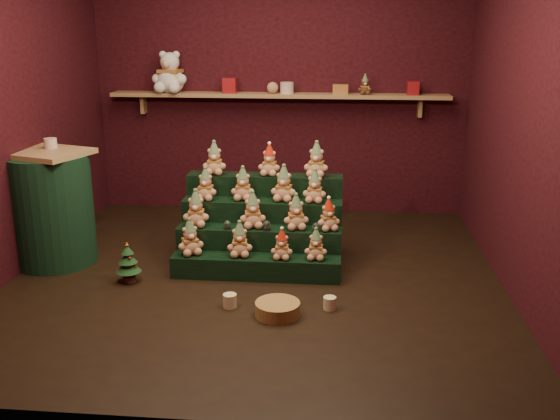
# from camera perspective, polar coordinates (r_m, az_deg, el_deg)

# --- Properties ---
(ground) EXTENTS (4.00, 4.00, 0.00)m
(ground) POSITION_cam_1_polar(r_m,az_deg,el_deg) (5.24, -2.17, -6.06)
(ground) COLOR black
(ground) RESTS_ON ground
(back_wall) EXTENTS (4.00, 0.10, 2.80)m
(back_wall) POSITION_cam_1_polar(r_m,az_deg,el_deg) (6.91, -0.02, 11.43)
(back_wall) COLOR black
(back_wall) RESTS_ON ground
(front_wall) EXTENTS (4.00, 0.10, 2.80)m
(front_wall) POSITION_cam_1_polar(r_m,az_deg,el_deg) (2.89, -7.83, 4.18)
(front_wall) COLOR black
(front_wall) RESTS_ON ground
(left_wall) EXTENTS (0.10, 4.00, 2.80)m
(left_wall) POSITION_cam_1_polar(r_m,az_deg,el_deg) (5.54, -24.12, 8.77)
(left_wall) COLOR black
(left_wall) RESTS_ON ground
(right_wall) EXTENTS (0.10, 4.00, 2.80)m
(right_wall) POSITION_cam_1_polar(r_m,az_deg,el_deg) (5.03, 21.73, 8.39)
(right_wall) COLOR black
(right_wall) RESTS_ON ground
(back_shelf) EXTENTS (3.60, 0.26, 0.24)m
(back_shelf) POSITION_cam_1_polar(r_m,az_deg,el_deg) (6.74, -0.16, 10.40)
(back_shelf) COLOR #A78A53
(back_shelf) RESTS_ON ground
(riser_tier_front) EXTENTS (1.40, 0.22, 0.18)m
(riser_tier_front) POSITION_cam_1_polar(r_m,az_deg,el_deg) (5.19, -2.22, -5.23)
(riser_tier_front) COLOR black
(riser_tier_front) RESTS_ON ground
(riser_tier_midfront) EXTENTS (1.40, 0.22, 0.36)m
(riser_tier_midfront) POSITION_cam_1_polar(r_m,az_deg,el_deg) (5.36, -1.92, -3.47)
(riser_tier_midfront) COLOR black
(riser_tier_midfront) RESTS_ON ground
(riser_tier_midback) EXTENTS (1.40, 0.22, 0.54)m
(riser_tier_midback) POSITION_cam_1_polar(r_m,az_deg,el_deg) (5.54, -1.64, -1.82)
(riser_tier_midback) COLOR black
(riser_tier_midback) RESTS_ON ground
(riser_tier_back) EXTENTS (1.40, 0.22, 0.72)m
(riser_tier_back) POSITION_cam_1_polar(r_m,az_deg,el_deg) (5.72, -1.37, -0.28)
(riser_tier_back) COLOR black
(riser_tier_back) RESTS_ON ground
(teddy_0) EXTENTS (0.28, 0.27, 0.30)m
(teddy_0) POSITION_cam_1_polar(r_m,az_deg,el_deg) (5.22, -8.23, -2.45)
(teddy_0) COLOR tan
(teddy_0) RESTS_ON riser_tier_front
(teddy_1) EXTENTS (0.23, 0.21, 0.29)m
(teddy_1) POSITION_cam_1_polar(r_m,az_deg,el_deg) (5.14, -3.70, -2.67)
(teddy_1) COLOR tan
(teddy_1) RESTS_ON riser_tier_front
(teddy_2) EXTENTS (0.18, 0.16, 0.25)m
(teddy_2) POSITION_cam_1_polar(r_m,az_deg,el_deg) (5.07, 0.17, -3.14)
(teddy_2) COLOR tan
(teddy_2) RESTS_ON riser_tier_front
(teddy_3) EXTENTS (0.19, 0.17, 0.26)m
(teddy_3) POSITION_cam_1_polar(r_m,az_deg,el_deg) (5.07, 3.31, -3.13)
(teddy_3) COLOR tan
(teddy_3) RESTS_ON riser_tier_front
(teddy_4) EXTENTS (0.24, 0.22, 0.31)m
(teddy_4) POSITION_cam_1_polar(r_m,az_deg,el_deg) (5.35, -7.69, 0.15)
(teddy_4) COLOR tan
(teddy_4) RESTS_ON riser_tier_midfront
(teddy_5) EXTENTS (0.26, 0.24, 0.31)m
(teddy_5) POSITION_cam_1_polar(r_m,az_deg,el_deg) (5.28, -2.52, 0.01)
(teddy_5) COLOR tan
(teddy_5) RESTS_ON riser_tier_midfront
(teddy_6) EXTENTS (0.25, 0.23, 0.30)m
(teddy_6) POSITION_cam_1_polar(r_m,az_deg,el_deg) (5.24, 1.47, -0.17)
(teddy_6) COLOR tan
(teddy_6) RESTS_ON riser_tier_midfront
(teddy_7) EXTENTS (0.24, 0.23, 0.27)m
(teddy_7) POSITION_cam_1_polar(r_m,az_deg,el_deg) (5.22, 4.45, -0.42)
(teddy_7) COLOR tan
(teddy_7) RESTS_ON riser_tier_midfront
(teddy_8) EXTENTS (0.22, 0.20, 0.28)m
(teddy_8) POSITION_cam_1_polar(r_m,az_deg,el_deg) (5.49, -6.82, 2.37)
(teddy_8) COLOR tan
(teddy_8) RESTS_ON riser_tier_midback
(teddy_9) EXTENTS (0.21, 0.19, 0.29)m
(teddy_9) POSITION_cam_1_polar(r_m,az_deg,el_deg) (5.46, -3.41, 2.42)
(teddy_9) COLOR tan
(teddy_9) RESTS_ON riser_tier_midback
(teddy_10) EXTENTS (0.25, 0.23, 0.31)m
(teddy_10) POSITION_cam_1_polar(r_m,az_deg,el_deg) (5.42, 0.35, 2.45)
(teddy_10) COLOR tan
(teddy_10) RESTS_ON riser_tier_midback
(teddy_11) EXTENTS (0.22, 0.20, 0.28)m
(teddy_11) POSITION_cam_1_polar(r_m,az_deg,el_deg) (5.38, 3.20, 2.20)
(teddy_11) COLOR tan
(teddy_11) RESTS_ON riser_tier_midback
(teddy_12) EXTENTS (0.22, 0.20, 0.29)m
(teddy_12) POSITION_cam_1_polar(r_m,az_deg,el_deg) (5.65, -6.01, 4.73)
(teddy_12) COLOR tan
(teddy_12) RESTS_ON riser_tier_back
(teddy_13) EXTENTS (0.22, 0.20, 0.28)m
(teddy_13) POSITION_cam_1_polar(r_m,az_deg,el_deg) (5.58, -0.97, 4.59)
(teddy_13) COLOR tan
(teddy_13) RESTS_ON riser_tier_back
(teddy_14) EXTENTS (0.24, 0.23, 0.31)m
(teddy_14) POSITION_cam_1_polar(r_m,az_deg,el_deg) (5.55, 3.36, 4.64)
(teddy_14) COLOR tan
(teddy_14) RESTS_ON riser_tier_back
(snow_globe_a) EXTENTS (0.06, 0.06, 0.08)m
(snow_globe_a) POSITION_cam_1_polar(r_m,az_deg,el_deg) (5.27, -4.83, -1.36)
(snow_globe_a) COLOR black
(snow_globe_a) RESTS_ON riser_tier_midfront
(snow_globe_b) EXTENTS (0.06, 0.06, 0.09)m
(snow_globe_b) POSITION_cam_1_polar(r_m,az_deg,el_deg) (5.22, -1.22, -1.42)
(snow_globe_b) COLOR black
(snow_globe_b) RESTS_ON riser_tier_midfront
(snow_globe_c) EXTENTS (0.06, 0.06, 0.08)m
(snow_globe_c) POSITION_cam_1_polar(r_m,az_deg,el_deg) (5.19, 3.28, -1.59)
(snow_globe_c) COLOR black
(snow_globe_c) RESTS_ON riser_tier_midfront
(side_table) EXTENTS (0.79, 0.72, 1.00)m
(side_table) POSITION_cam_1_polar(r_m,az_deg,el_deg) (5.74, -20.12, 0.18)
(side_table) COLOR #A78A53
(side_table) RESTS_ON ground
(table_ornament) EXTENTS (0.11, 0.11, 0.09)m
(table_ornament) POSITION_cam_1_polar(r_m,az_deg,el_deg) (5.71, -20.24, 5.75)
(table_ornament) COLOR beige
(table_ornament) RESTS_ON side_table
(mini_christmas_tree) EXTENTS (0.20, 0.20, 0.35)m
(mini_christmas_tree) POSITION_cam_1_polar(r_m,az_deg,el_deg) (5.21, -13.72, -4.69)
(mini_christmas_tree) COLOR #452218
(mini_christmas_tree) RESTS_ON ground
(mug_left) EXTENTS (0.10, 0.10, 0.10)m
(mug_left) POSITION_cam_1_polar(r_m,az_deg,el_deg) (4.68, -4.61, -8.27)
(mug_left) COLOR beige
(mug_left) RESTS_ON ground
(mug_right) EXTENTS (0.10, 0.10, 0.10)m
(mug_right) POSITION_cam_1_polar(r_m,az_deg,el_deg) (4.65, 4.56, -8.48)
(mug_right) COLOR beige
(mug_right) RESTS_ON ground
(wicker_basket) EXTENTS (0.43, 0.43, 0.10)m
(wicker_basket) POSITION_cam_1_polar(r_m,az_deg,el_deg) (4.54, -0.22, -9.04)
(wicker_basket) COLOR #A27D41
(wicker_basket) RESTS_ON ground
(white_bear) EXTENTS (0.44, 0.40, 0.55)m
(white_bear) POSITION_cam_1_polar(r_m,az_deg,el_deg) (6.89, -10.03, 12.79)
(white_bear) COLOR white
(white_bear) RESTS_ON back_shelf
(brown_bear) EXTENTS (0.16, 0.14, 0.20)m
(brown_bear) POSITION_cam_1_polar(r_m,az_deg,el_deg) (6.67, 7.78, 11.28)
(brown_bear) COLOR #4F311A
(brown_bear) RESTS_ON back_shelf
(gift_tin_red_a) EXTENTS (0.14, 0.14, 0.16)m
(gift_tin_red_a) POSITION_cam_1_polar(r_m,az_deg,el_deg) (6.78, -4.61, 11.28)
(gift_tin_red_a) COLOR maroon
(gift_tin_red_a) RESTS_ON back_shelf
(gift_tin_cream) EXTENTS (0.14, 0.14, 0.12)m
(gift_tin_cream) POSITION_cam_1_polar(r_m,az_deg,el_deg) (6.70, 0.64, 11.10)
(gift_tin_cream) COLOR beige
(gift_tin_cream) RESTS_ON back_shelf
(gift_tin_red_b) EXTENTS (0.12, 0.12, 0.14)m
(gift_tin_red_b) POSITION_cam_1_polar(r_m,az_deg,el_deg) (6.72, 12.05, 10.85)
(gift_tin_red_b) COLOR maroon
(gift_tin_red_b) RESTS_ON back_shelf
(shelf_plush_ball) EXTENTS (0.12, 0.12, 0.12)m
(shelf_plush_ball) POSITION_cam_1_polar(r_m,az_deg,el_deg) (6.72, -0.68, 11.11)
(shelf_plush_ball) COLOR tan
(shelf_plush_ball) RESTS_ON back_shelf
(scarf_gift_box) EXTENTS (0.16, 0.10, 0.10)m
(scarf_gift_box) POSITION_cam_1_polar(r_m,az_deg,el_deg) (6.68, 5.54, 10.92)
(scarf_gift_box) COLOR #DB591E
(scarf_gift_box) RESTS_ON back_shelf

